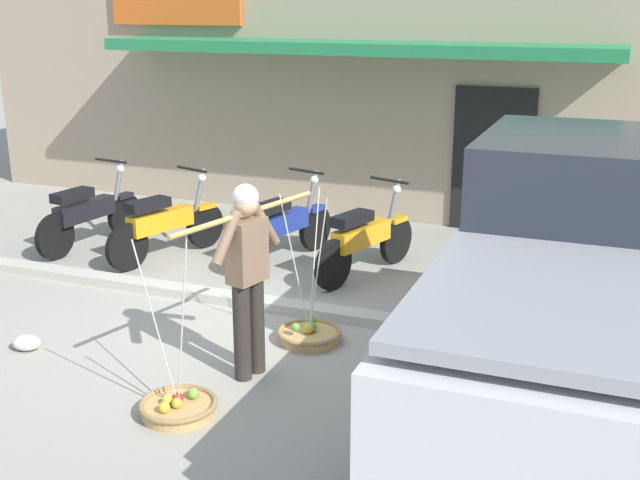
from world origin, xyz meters
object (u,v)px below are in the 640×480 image
Objects in this scene: fruit_basket_right_side at (309,334)px; fruit_vendor at (247,268)px; plastic_litter_bag at (26,343)px; motorcycle_third_in_row at (283,227)px; parked_truck at (580,292)px; motorcycle_second_in_row at (165,224)px; fruit_basket_left_side at (178,406)px; motorcycle_end_of_row at (365,239)px; motorcycle_nearest_shop at (88,214)px.

fruit_vendor is at bearing -104.49° from fruit_basket_right_side.
motorcycle_third_in_row is at bearing 69.80° from plastic_litter_bag.
motorcycle_third_in_row is at bearing 143.65° from parked_truck.
motorcycle_second_in_row is 1.48m from motorcycle_third_in_row.
fruit_vendor reaches higher than fruit_basket_left_side.
motorcycle_end_of_row is (2.51, 0.29, 0.00)m from motorcycle_second_in_row.
fruit_vendor is at bearing -71.50° from motorcycle_third_in_row.
fruit_vendor is 2.85m from motorcycle_end_of_row.
fruit_basket_right_side is 5.18× the size of plastic_litter_bag.
fruit_basket_left_side is 4.82m from motorcycle_nearest_shop.
fruit_basket_right_side is 2.01m from motorcycle_end_of_row.
fruit_basket_right_side is 0.80× the size of motorcycle_nearest_shop.
fruit_vendor is 0.97× the size of motorcycle_end_of_row.
fruit_basket_left_side is 0.82× the size of motorcycle_third_in_row.
motorcycle_third_in_row is 0.38× the size of parked_truck.
plastic_litter_bag is (0.23, -2.81, -0.38)m from motorcycle_second_in_row.
fruit_basket_right_side is at bearing -32.77° from motorcycle_second_in_row.
motorcycle_nearest_shop is 1.03× the size of motorcycle_end_of_row.
parked_truck is at bearing -13.16° from fruit_basket_right_side.
fruit_vendor is at bearing -46.37° from motorcycle_second_in_row.
motorcycle_nearest_shop is 0.38× the size of parked_truck.
fruit_vendor is 0.97× the size of motorcycle_second_in_row.
fruit_vendor is 3.52m from motorcycle_second_in_row.
parked_truck is at bearing -20.40° from motorcycle_nearest_shop.
fruit_vendor reaches higher than plastic_litter_bag.
motorcycle_end_of_row is (1.09, -0.13, 0.00)m from motorcycle_third_in_row.
fruit_basket_right_side is at bearing -87.04° from motorcycle_end_of_row.
motorcycle_end_of_row is 3.86m from plastic_litter_bag.
motorcycle_end_of_row is at bearing 87.68° from fruit_vendor.
fruit_basket_left_side reaches higher than motorcycle_nearest_shop.
motorcycle_nearest_shop is 3.24m from plastic_litter_bag.
fruit_basket_left_side is 2.02m from plastic_litter_bag.
motorcycle_end_of_row is 0.37× the size of parked_truck.
fruit_basket_right_side is at bearing 75.49° from fruit_basket_left_side.
fruit_basket_right_side is (0.43, 1.67, 0.00)m from fruit_basket_left_side.
fruit_basket_left_side is 3.86m from motorcycle_third_in_row.
plastic_litter_bag is (-2.17, -0.29, -0.91)m from fruit_vendor.
motorcycle_third_in_row reaches higher than plastic_litter_bag.
motorcycle_nearest_shop and motorcycle_third_in_row have the same top height.
motorcycle_second_in_row is at bearing -173.48° from motorcycle_end_of_row.
fruit_vendor is 1.25m from fruit_basket_left_side.
parked_truck is at bearing 21.11° from fruit_basket_left_side.
motorcycle_end_of_row is 6.27× the size of plastic_litter_bag.
fruit_vendor reaches higher than motorcycle_end_of_row.
motorcycle_third_in_row is 1.01× the size of motorcycle_end_of_row.
motorcycle_end_of_row is (0.33, 3.64, 0.38)m from fruit_basket_left_side.
parked_truck is (2.42, -0.57, 0.95)m from fruit_basket_right_side.
fruit_basket_left_side is 0.31× the size of parked_truck.
fruit_basket_left_side is 5.18× the size of plastic_litter_bag.
fruit_basket_right_side reaches higher than motorcycle_end_of_row.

